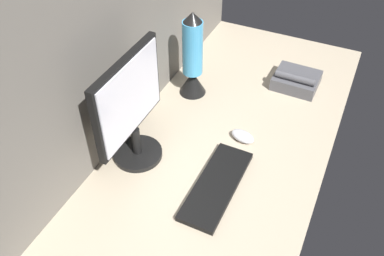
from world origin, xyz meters
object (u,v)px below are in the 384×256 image
monitor (131,108)px  keyboard (217,185)px  desk_phone (296,80)px  mouse (243,136)px  lava_lamp (193,61)px

monitor → keyboard: monitor is taller
monitor → desk_phone: size_ratio=2.14×
keyboard → mouse: (25.80, 0.00, 0.70)cm
keyboard → mouse: mouse is taller
monitor → lava_lamp: monitor is taller
monitor → lava_lamp: bearing=-3.6°
monitor → desk_phone: (66.39, -42.36, -19.30)cm
desk_phone → keyboard: bearing=172.0°
lava_lamp → mouse: bearing=-122.4°
mouse → keyboard: bearing=-165.2°
monitor → desk_phone: bearing=-32.5°
desk_phone → mouse: bearing=167.3°
keyboard → lava_lamp: size_ratio=0.98×
lava_lamp → monitor: bearing=176.4°
keyboard → mouse: bearing=0.5°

